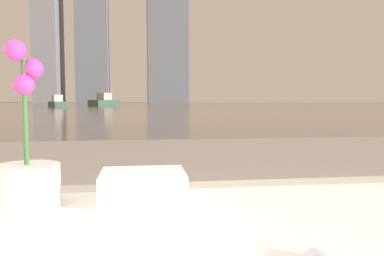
# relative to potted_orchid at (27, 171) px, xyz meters

# --- Properties ---
(potted_orchid) EXTENTS (0.16, 0.16, 0.41)m
(potted_orchid) POSITION_rel_potted_orchid_xyz_m (0.00, 0.00, 0.00)
(potted_orchid) COLOR silver
(potted_orchid) RESTS_ON bathtub
(towel_stack) EXTENTS (0.22, 0.18, 0.08)m
(towel_stack) POSITION_rel_potted_orchid_xyz_m (0.29, 0.03, -0.05)
(towel_stack) COLOR white
(towel_stack) RESTS_ON bathtub
(harbor_water) EXTENTS (180.00, 110.00, 0.01)m
(harbor_water) POSITION_rel_potted_orchid_xyz_m (0.64, 61.29, -0.59)
(harbor_water) COLOR gray
(harbor_water) RESTS_ON ground_plane
(harbor_boat_3) EXTENTS (3.69, 4.73, 1.72)m
(harbor_boat_3) POSITION_rel_potted_orchid_xyz_m (-4.26, 47.67, 0.02)
(harbor_boat_3) COLOR #335647
(harbor_boat_3) RESTS_ON harbor_water
(harbor_boat_4) EXTENTS (2.55, 3.76, 1.34)m
(harbor_boat_4) POSITION_rel_potted_orchid_xyz_m (-8.49, 40.53, -0.12)
(harbor_boat_4) COLOR #335647
(harbor_boat_4) RESTS_ON harbor_water
(skyline_tower_2) EXTENTS (9.46, 7.23, 58.59)m
(skyline_tower_2) POSITION_rel_potted_orchid_xyz_m (-14.05, 117.29, 28.70)
(skyline_tower_2) COLOR slate
(skyline_tower_2) RESTS_ON ground_plane
(skyline_tower_3) EXTENTS (12.36, 11.02, 36.26)m
(skyline_tower_3) POSITION_rel_potted_orchid_xyz_m (8.78, 117.29, 17.53)
(skyline_tower_3) COLOR slate
(skyline_tower_3) RESTS_ON ground_plane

